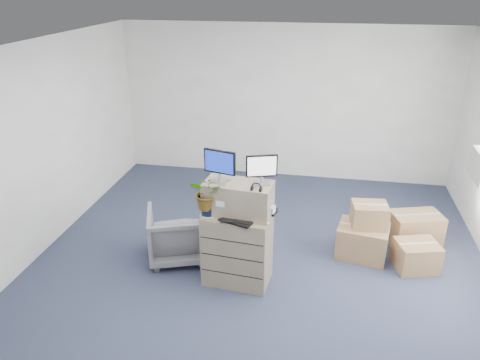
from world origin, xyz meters
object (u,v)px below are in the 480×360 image
monitor_right (262,168)px  office_chair (177,232)px  water_bottle (241,206)px  keyboard (236,221)px  potted_plant (208,197)px  monitor_left (220,164)px  filing_cabinet_lower (237,248)px

monitor_right → office_chair: size_ratio=0.46×
office_chair → water_bottle: bearing=140.1°
keyboard → monitor_right: bearing=60.1°
potted_plant → monitor_left: bearing=38.9°
monitor_right → keyboard: bearing=-157.2°
water_bottle → potted_plant: size_ratio=0.41×
filing_cabinet_lower → office_chair: (-0.89, 0.38, -0.07)m
filing_cabinet_lower → potted_plant: bearing=-163.5°
keyboard → potted_plant: size_ratio=0.80×
monitor_right → potted_plant: size_ratio=0.73×
monitor_left → water_bottle: bearing=14.1°
water_bottle → keyboard: bearing=-96.7°
keyboard → filing_cabinet_lower: bearing=114.7°
monitor_right → water_bottle: size_ratio=1.76×
office_chair → potted_plant: bearing=121.7°
filing_cabinet_lower → potted_plant: 0.78m
monitor_left → office_chair: bearing=167.7°
office_chair → keyboard: bearing=129.3°
filing_cabinet_lower → potted_plant: (-0.34, -0.07, 0.70)m
keyboard → water_bottle: (0.02, 0.20, 0.09)m
water_bottle → monitor_left: bearing=179.4°
monitor_left → monitor_right: (0.48, 0.02, -0.02)m
water_bottle → office_chair: water_bottle is taller
keyboard → potted_plant: (-0.35, 0.10, 0.23)m
filing_cabinet_lower → keyboard: 0.50m
filing_cabinet_lower → monitor_left: bearing=175.8°
monitor_left → office_chair: (-0.68, 0.35, -1.15)m
potted_plant → office_chair: size_ratio=0.63×
monitor_left → office_chair: monitor_left is taller
keyboard → water_bottle: bearing=102.4°
filing_cabinet_lower → keyboard: bearing=-78.9°
monitor_right → keyboard: monitor_right is taller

